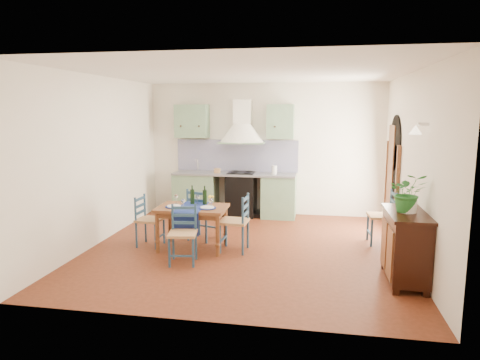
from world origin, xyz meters
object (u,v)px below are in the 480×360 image
object	(u,v)px
sideboard	(405,244)
potted_plant	(408,193)
chair_near	(183,234)
dining_table	(192,212)

from	to	relation	value
sideboard	potted_plant	size ratio (longest dim) A/B	2.07
sideboard	potted_plant	world-z (taller)	potted_plant
chair_near	potted_plant	xyz separation A→B (m)	(3.05, -0.17, 0.75)
dining_table	chair_near	distance (m)	0.68
dining_table	chair_near	xyz separation A→B (m)	(0.04, -0.65, -0.18)
chair_near	sideboard	size ratio (longest dim) A/B	0.81
dining_table	sideboard	xyz separation A→B (m)	(3.10, -0.83, -0.11)
dining_table	sideboard	bearing A→B (deg)	-14.94
chair_near	potted_plant	world-z (taller)	potted_plant
dining_table	sideboard	world-z (taller)	dining_table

